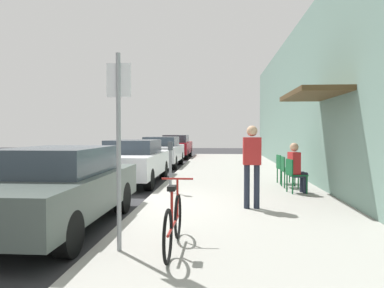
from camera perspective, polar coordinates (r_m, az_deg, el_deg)
ground_plane at (r=8.19m, az=-8.02°, el=-10.03°), size 60.00×60.00×0.00m
sidewalk_slab at (r=9.97m, az=7.38°, el=-7.52°), size 4.50×32.00×0.12m
building_facade at (r=10.30m, az=21.01°, el=7.90°), size 1.40×32.00×5.58m
parked_car_0 at (r=6.82m, az=-20.28°, el=-6.27°), size 1.80×4.40×1.42m
parked_car_1 at (r=12.13m, az=-9.13°, el=-2.59°), size 1.80×4.40×1.42m
parked_car_2 at (r=17.79m, az=-4.79°, el=-1.10°), size 1.80×4.40×1.45m
parked_car_3 at (r=23.62m, az=-2.51°, el=-0.32°), size 1.80×4.40×1.48m
parking_meter at (r=9.49m, az=-3.38°, el=-2.96°), size 0.12×0.10×1.32m
street_sign at (r=4.90m, az=-11.34°, el=1.24°), size 0.32×0.06×2.60m
bicycle_0 at (r=5.00m, az=-2.91°, el=-12.15°), size 0.46×1.71×0.90m
cafe_chair_0 at (r=9.80m, az=15.56°, el=-4.42°), size 0.52×0.52×0.87m
seated_patron_0 at (r=9.81m, az=15.90°, el=-3.29°), size 0.48×0.42×1.29m
cafe_chair_1 at (r=10.74m, az=14.56°, el=-3.86°), size 0.46×0.46×0.87m
cafe_chair_2 at (r=11.46m, az=13.91°, el=-3.49°), size 0.48×0.48×0.87m
pedestrian_standing at (r=7.59m, az=9.30°, el=-2.44°), size 0.36×0.22×1.70m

